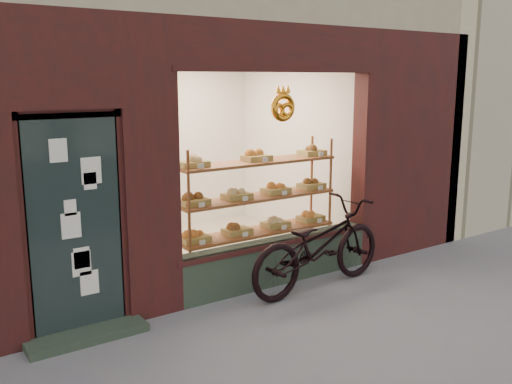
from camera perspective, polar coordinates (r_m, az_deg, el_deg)
ground at (r=5.43m, az=12.09°, el=-16.15°), size 90.00×90.00×0.00m
display_shelf at (r=7.25m, az=0.07°, el=-1.77°), size 2.20×0.45×1.70m
bicycle at (r=6.83m, az=6.24°, el=-5.33°), size 2.07×0.85×1.06m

